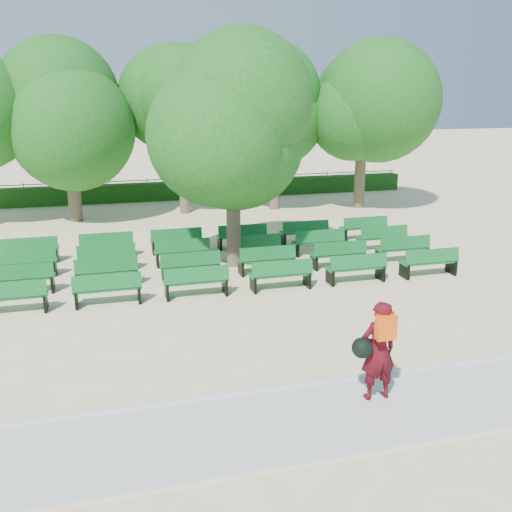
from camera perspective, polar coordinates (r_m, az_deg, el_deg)
The scene contains 9 objects.
ground at distance 16.68m, azimuth -3.25°, elevation -2.88°, with size 120.00×120.00×0.00m, color beige.
paving at distance 10.20m, azimuth 5.69°, elevation -15.95°, with size 30.00×2.20×0.06m, color silver.
curb at distance 11.12m, azimuth 3.57°, elevation -12.85°, with size 30.00×0.12×0.10m, color silver.
hedge at distance 30.03m, azimuth -8.81°, elevation 6.44°, with size 26.00×0.70×0.90m, color #194E14.
fence at distance 30.50m, azimuth -8.86°, elevation 5.72°, with size 26.00×0.10×1.02m, color black, non-canonical shape.
tree_line at distance 26.21m, azimuth -7.77°, elevation 4.06°, with size 21.80×6.80×7.04m, color #1E631C, non-canonical shape.
bench_array at distance 18.16m, azimuth -3.33°, elevation -0.98°, with size 1.80×0.69×1.11m.
tree_among at distance 17.70m, azimuth -2.38°, elevation 12.74°, with size 4.55×4.55×6.45m.
person at distance 10.48m, azimuth 12.04°, elevation -9.13°, with size 0.88×0.54×1.86m.
Camera 1 is at (-3.17, -15.45, 5.45)m, focal length 40.00 mm.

